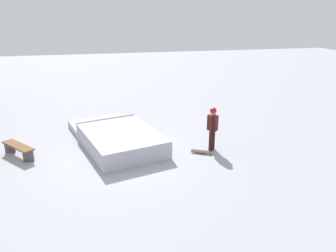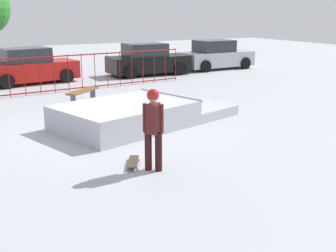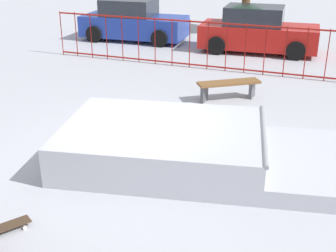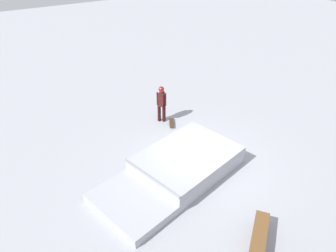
{
  "view_description": "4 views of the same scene",
  "coord_description": "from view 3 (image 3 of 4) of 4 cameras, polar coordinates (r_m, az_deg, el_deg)",
  "views": [
    {
      "loc": [
        -11.65,
        0.82,
        5.26
      ],
      "look_at": [
        0.33,
        -1.8,
        0.9
      ],
      "focal_mm": 35.73,
      "sensor_mm": 36.0,
      "label": 1
    },
    {
      "loc": [
        -4.22,
        -11.14,
        3.27
      ],
      "look_at": [
        -0.08,
        -3.69,
        1.0
      ],
      "focal_mm": 47.07,
      "sensor_mm": 36.0,
      "label": 2
    },
    {
      "loc": [
        3.84,
        -6.7,
        3.88
      ],
      "look_at": [
        0.56,
        0.29,
        0.6
      ],
      "focal_mm": 48.1,
      "sensor_mm": 36.0,
      "label": 3
    },
    {
      "loc": [
        5.82,
        7.7,
        7.76
      ],
      "look_at": [
        0.41,
        -1.64,
        0.9
      ],
      "focal_mm": 34.61,
      "sensor_mm": 36.0,
      "label": 4
    }
  ],
  "objects": [
    {
      "name": "ground_plane",
      "position": [
        8.64,
        -4.23,
        -3.73
      ],
      "size": [
        60.0,
        60.0,
        0.0
      ],
      "primitive_type": "plane",
      "color": "#A8AAB2"
    },
    {
      "name": "parked_car_red",
      "position": [
        16.66,
        11.27,
        11.67
      ],
      "size": [
        4.3,
        2.38,
        1.6
      ],
      "rotation": [
        0.0,
        0.0,
        0.14
      ],
      "color": "red",
      "rests_on": "ground"
    },
    {
      "name": "skate_ramp",
      "position": [
        8.21,
        2.61,
        -2.73
      ],
      "size": [
        5.9,
        3.95,
        0.74
      ],
      "rotation": [
        0.0,
        0.0,
        0.27
      ],
      "color": "#B0B3BB",
      "rests_on": "ground"
    },
    {
      "name": "park_bench",
      "position": [
        11.54,
        7.71,
        5.03
      ],
      "size": [
        1.49,
        1.33,
        0.48
      ],
      "rotation": [
        0.0,
        0.0,
        0.69
      ],
      "color": "brown",
      "rests_on": "ground"
    },
    {
      "name": "perimeter_fence",
      "position": [
        13.92,
        8.57,
        9.84
      ],
      "size": [
        12.29,
        0.94,
        1.5
      ],
      "rotation": [
        0.0,
        0.0,
        0.07
      ],
      "color": "maroon",
      "rests_on": "ground"
    },
    {
      "name": "skateboard",
      "position": [
        6.91,
        -20.3,
        -12.05
      ],
      "size": [
        0.56,
        0.8,
        0.09
      ],
      "rotation": [
        0.0,
        0.0,
        1.07
      ],
      "color": "#3F2D1E",
      "rests_on": "ground"
    },
    {
      "name": "parked_car_blue",
      "position": [
        18.34,
        -4.47,
        13.04
      ],
      "size": [
        4.28,
        2.33,
        1.6
      ],
      "rotation": [
        0.0,
        0.0,
        0.13
      ],
      "color": "#1E3899",
      "rests_on": "ground"
    }
  ]
}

